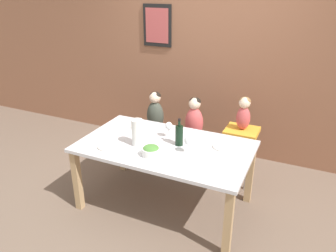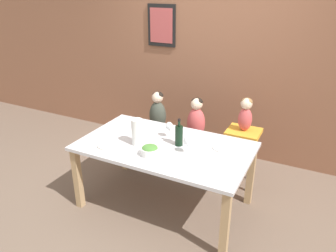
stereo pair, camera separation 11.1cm
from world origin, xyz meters
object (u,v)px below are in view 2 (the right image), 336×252
(salad_bowl_large, at_px, (150,150))
(dinner_plate_front_left, at_px, (109,145))
(chair_right_highchair, at_px, (243,142))
(chair_far_left, at_px, (158,135))
(wine_glass_far, at_px, (169,126))
(person_child_left, at_px, (158,112))
(paper_towel_roll, at_px, (137,132))
(wine_bottle, at_px, (179,135))
(wine_glass_near, at_px, (188,141))
(person_baby_right, at_px, (246,113))
(dinner_plate_back_right, at_px, (224,148))
(dinner_plate_back_left, at_px, (142,126))
(chair_far_center, at_px, (195,143))
(person_child_center, at_px, (196,119))

(salad_bowl_large, height_order, dinner_plate_front_left, salad_bowl_large)
(chair_right_highchair, height_order, salad_bowl_large, salad_bowl_large)
(chair_far_left, height_order, chair_right_highchair, chair_right_highchair)
(chair_right_highchair, relative_size, wine_glass_far, 4.02)
(person_child_left, height_order, paper_towel_roll, paper_towel_roll)
(wine_bottle, height_order, wine_glass_near, wine_bottle)
(person_baby_right, relative_size, dinner_plate_back_right, 1.64)
(person_baby_right, bearing_deg, wine_glass_far, -137.60)
(person_baby_right, distance_m, dinner_plate_back_left, 1.18)
(chair_right_highchair, height_order, dinner_plate_back_left, dinner_plate_back_left)
(salad_bowl_large, bearing_deg, wine_glass_far, 91.77)
(wine_glass_near, distance_m, salad_bowl_large, 0.37)
(wine_bottle, height_order, dinner_plate_back_right, wine_bottle)
(person_child_left, height_order, dinner_plate_front_left, person_child_left)
(chair_far_center, relative_size, person_child_left, 0.93)
(chair_right_highchair, distance_m, person_baby_right, 0.36)
(chair_far_left, xyz_separation_m, salad_bowl_large, (0.47, -1.03, 0.37))
(person_child_center, bearing_deg, wine_glass_near, -73.35)
(person_baby_right, bearing_deg, person_child_center, -179.96)
(paper_towel_roll, relative_size, dinner_plate_back_right, 1.17)
(chair_far_center, bearing_deg, paper_towel_roll, -107.24)
(chair_far_left, height_order, person_baby_right, person_baby_right)
(wine_glass_near, distance_m, dinner_plate_back_left, 0.81)
(chair_right_highchair, distance_m, wine_glass_near, 0.95)
(person_baby_right, distance_m, salad_bowl_large, 1.22)
(chair_right_highchair, bearing_deg, person_child_left, 179.96)
(person_child_center, relative_size, wine_glass_near, 2.96)
(chair_far_left, height_order, paper_towel_roll, paper_towel_roll)
(chair_far_left, bearing_deg, salad_bowl_large, -65.17)
(chair_far_center, relative_size, salad_bowl_large, 2.69)
(wine_glass_far, bearing_deg, paper_towel_roll, -125.29)
(chair_far_center, height_order, wine_glass_near, wine_glass_near)
(chair_far_left, distance_m, wine_bottle, 1.05)
(wine_bottle, height_order, dinner_plate_back_left, wine_bottle)
(chair_right_highchair, relative_size, wine_glass_near, 4.02)
(dinner_plate_front_left, bearing_deg, person_child_left, 90.48)
(paper_towel_roll, height_order, dinner_plate_front_left, paper_towel_roll)
(chair_right_highchair, distance_m, person_child_center, 0.61)
(wine_glass_near, bearing_deg, person_child_center, 106.65)
(chair_far_left, xyz_separation_m, chair_right_highchair, (1.11, -0.00, 0.15))
(person_baby_right, xyz_separation_m, salad_bowl_large, (-0.64, -1.03, -0.13))
(person_baby_right, distance_m, paper_towel_roll, 1.24)
(salad_bowl_large, xyz_separation_m, dinner_plate_front_left, (-0.47, -0.02, -0.04))
(chair_far_center, xyz_separation_m, wine_glass_far, (-0.07, -0.59, 0.45))
(wine_glass_far, height_order, dinner_plate_front_left, wine_glass_far)
(chair_far_left, bearing_deg, person_baby_right, 0.06)
(chair_right_highchair, height_order, paper_towel_roll, paper_towel_roll)
(person_child_left, xyz_separation_m, dinner_plate_back_left, (0.05, -0.48, -0.00))
(dinner_plate_back_right, bearing_deg, wine_glass_far, -177.82)
(chair_right_highchair, height_order, person_baby_right, person_baby_right)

